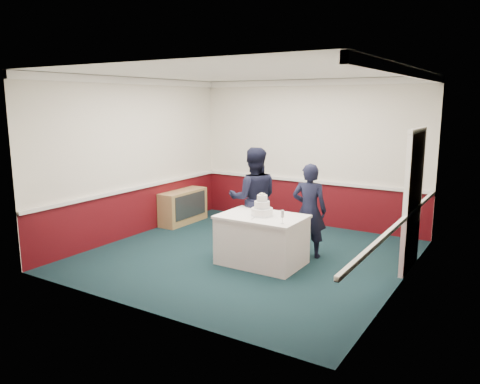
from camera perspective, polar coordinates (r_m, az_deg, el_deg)
The scene contains 9 objects.
ground at distance 7.98m, azimuth 0.86°, elevation -7.72°, with size 5.00×5.00×0.00m, color #132B2F.
room_shell at distance 8.07m, azimuth 3.63°, elevation 6.76°, with size 5.00×5.00×3.00m.
sideboard at distance 10.05m, azimuth -6.94°, elevation -1.79°, with size 0.41×1.20×0.70m.
cake_table at distance 7.48m, azimuth 2.66°, elevation -5.78°, with size 1.32×0.92×0.79m.
wedding_cake at distance 7.35m, azimuth 2.70°, elevation -2.06°, with size 0.35×0.35×0.36m.
cake_knife at distance 7.22m, azimuth 1.71°, elevation -3.17°, with size 0.01×0.22×0.01m, color silver.
champagne_flute at distance 6.88m, azimuth 5.20°, elevation -2.77°, with size 0.05×0.05×0.21m.
person_man at distance 8.14m, azimuth 1.66°, elevation -0.81°, with size 0.87×0.68×1.79m, color black.
person_woman at distance 7.81m, azimuth 8.44°, elevation -2.25°, with size 0.57×0.38×1.57m, color black.
Camera 1 is at (3.89, -6.48, 2.56)m, focal length 35.00 mm.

